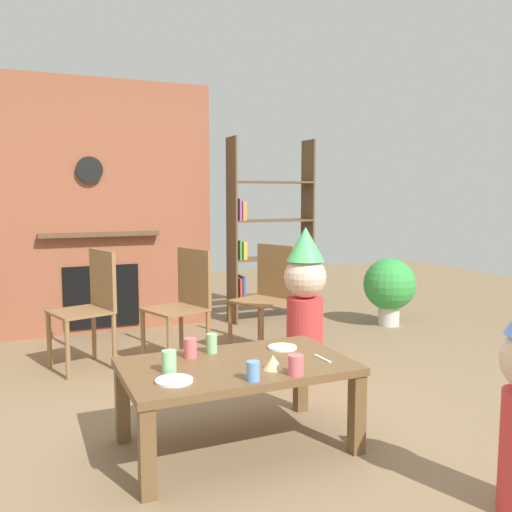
{
  "coord_description": "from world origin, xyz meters",
  "views": [
    {
      "loc": [
        -1.25,
        -2.82,
        1.32
      ],
      "look_at": [
        0.15,
        0.4,
        0.93
      ],
      "focal_mm": 38.43,
      "sensor_mm": 36.0,
      "label": 1
    }
  ],
  "objects_px": {
    "paper_cup_near_left": "(212,343)",
    "dining_chair_left": "(92,301)",
    "paper_plate_front": "(174,381)",
    "dining_chair_middle": "(185,299)",
    "paper_cup_far_left": "(190,348)",
    "paper_cup_far_right": "(169,361)",
    "paper_plate_rear": "(282,347)",
    "paper_cup_near_right": "(296,365)",
    "dining_chair_right": "(268,291)",
    "child_in_pink": "(305,299)",
    "birthday_cake_slice": "(273,362)",
    "paper_cup_center": "(253,371)",
    "coffee_table": "(237,375)",
    "potted_plant_tall": "(389,286)",
    "bookshelf": "(266,237)"
  },
  "relations": [
    {
      "from": "paper_cup_near_right",
      "to": "dining_chair_right",
      "type": "relative_size",
      "value": 0.11
    },
    {
      "from": "paper_cup_far_left",
      "to": "paper_plate_front",
      "type": "xyz_separation_m",
      "value": [
        -0.18,
        -0.34,
        -0.05
      ]
    },
    {
      "from": "dining_chair_middle",
      "to": "dining_chair_right",
      "type": "xyz_separation_m",
      "value": [
        0.74,
        0.05,
        0.0
      ]
    },
    {
      "from": "child_in_pink",
      "to": "paper_cup_far_left",
      "type": "bearing_deg",
      "value": -12.54
    },
    {
      "from": "coffee_table",
      "to": "child_in_pink",
      "type": "xyz_separation_m",
      "value": [
        0.85,
        0.83,
        0.19
      ]
    },
    {
      "from": "dining_chair_left",
      "to": "potted_plant_tall",
      "type": "relative_size",
      "value": 1.32
    },
    {
      "from": "child_in_pink",
      "to": "potted_plant_tall",
      "type": "relative_size",
      "value": 1.6
    },
    {
      "from": "dining_chair_middle",
      "to": "potted_plant_tall",
      "type": "relative_size",
      "value": 1.32
    },
    {
      "from": "paper_cup_center",
      "to": "paper_cup_far_right",
      "type": "xyz_separation_m",
      "value": [
        -0.33,
        0.28,
        0.01
      ]
    },
    {
      "from": "paper_cup_center",
      "to": "potted_plant_tall",
      "type": "height_order",
      "value": "potted_plant_tall"
    },
    {
      "from": "dining_chair_left",
      "to": "paper_cup_far_right",
      "type": "bearing_deg",
      "value": 78.05
    },
    {
      "from": "paper_cup_near_left",
      "to": "paper_cup_far_left",
      "type": "bearing_deg",
      "value": -163.88
    },
    {
      "from": "birthday_cake_slice",
      "to": "bookshelf",
      "type": "bearing_deg",
      "value": 66.08
    },
    {
      "from": "paper_plate_rear",
      "to": "dining_chair_left",
      "type": "bearing_deg",
      "value": 118.58
    },
    {
      "from": "paper_cup_near_left",
      "to": "dining_chair_left",
      "type": "height_order",
      "value": "dining_chair_left"
    },
    {
      "from": "coffee_table",
      "to": "child_in_pink",
      "type": "height_order",
      "value": "child_in_pink"
    },
    {
      "from": "paper_cup_far_right",
      "to": "potted_plant_tall",
      "type": "relative_size",
      "value": 0.16
    },
    {
      "from": "coffee_table",
      "to": "paper_cup_near_left",
      "type": "xyz_separation_m",
      "value": [
        -0.06,
        0.22,
        0.12
      ]
    },
    {
      "from": "paper_plate_front",
      "to": "dining_chair_middle",
      "type": "bearing_deg",
      "value": 72.28
    },
    {
      "from": "paper_plate_front",
      "to": "birthday_cake_slice",
      "type": "bearing_deg",
      "value": -1.87
    },
    {
      "from": "paper_cup_near_left",
      "to": "paper_cup_far_left",
      "type": "height_order",
      "value": "paper_cup_near_left"
    },
    {
      "from": "paper_cup_far_right",
      "to": "paper_plate_rear",
      "type": "distance_m",
      "value": 0.71
    },
    {
      "from": "paper_cup_center",
      "to": "paper_cup_far_left",
      "type": "height_order",
      "value": "paper_cup_far_left"
    },
    {
      "from": "paper_cup_near_right",
      "to": "paper_plate_rear",
      "type": "xyz_separation_m",
      "value": [
        0.14,
        0.43,
        -0.04
      ]
    },
    {
      "from": "paper_cup_center",
      "to": "dining_chair_middle",
      "type": "height_order",
      "value": "dining_chair_middle"
    },
    {
      "from": "paper_cup_far_right",
      "to": "birthday_cake_slice",
      "type": "bearing_deg",
      "value": -18.33
    },
    {
      "from": "birthday_cake_slice",
      "to": "child_in_pink",
      "type": "height_order",
      "value": "child_in_pink"
    },
    {
      "from": "paper_plate_rear",
      "to": "paper_cup_near_left",
      "type": "bearing_deg",
      "value": 168.69
    },
    {
      "from": "birthday_cake_slice",
      "to": "paper_plate_rear",
      "type": "bearing_deg",
      "value": 56.55
    },
    {
      "from": "coffee_table",
      "to": "paper_cup_far_right",
      "type": "bearing_deg",
      "value": -178.74
    },
    {
      "from": "paper_cup_near_left",
      "to": "paper_cup_far_left",
      "type": "relative_size",
      "value": 1.01
    },
    {
      "from": "potted_plant_tall",
      "to": "dining_chair_right",
      "type": "bearing_deg",
      "value": -167.44
    },
    {
      "from": "paper_cup_center",
      "to": "dining_chair_right",
      "type": "distance_m",
      "value": 2.07
    },
    {
      "from": "paper_cup_near_left",
      "to": "paper_cup_far_right",
      "type": "xyz_separation_m",
      "value": [
        -0.3,
        -0.23,
        0.0
      ]
    },
    {
      "from": "paper_plate_front",
      "to": "dining_chair_middle",
      "type": "height_order",
      "value": "dining_chair_middle"
    },
    {
      "from": "dining_chair_left",
      "to": "dining_chair_middle",
      "type": "bearing_deg",
      "value": 146.71
    },
    {
      "from": "paper_cup_near_left",
      "to": "paper_plate_rear",
      "type": "relative_size",
      "value": 0.65
    },
    {
      "from": "potted_plant_tall",
      "to": "paper_plate_rear",
      "type": "bearing_deg",
      "value": -139.71
    },
    {
      "from": "potted_plant_tall",
      "to": "child_in_pink",
      "type": "bearing_deg",
      "value": -145.55
    },
    {
      "from": "paper_cup_near_left",
      "to": "dining_chair_right",
      "type": "bearing_deg",
      "value": 54.38
    },
    {
      "from": "child_in_pink",
      "to": "dining_chair_middle",
      "type": "relative_size",
      "value": 1.22
    },
    {
      "from": "child_in_pink",
      "to": "dining_chair_middle",
      "type": "bearing_deg",
      "value": -88.79
    },
    {
      "from": "paper_cup_near_left",
      "to": "coffee_table",
      "type": "bearing_deg",
      "value": -74.92
    },
    {
      "from": "coffee_table",
      "to": "paper_cup_far_left",
      "type": "bearing_deg",
      "value": 136.34
    },
    {
      "from": "child_in_pink",
      "to": "dining_chair_middle",
      "type": "distance_m",
      "value": 0.97
    },
    {
      "from": "paper_cup_center",
      "to": "paper_cup_far_left",
      "type": "relative_size",
      "value": 0.88
    },
    {
      "from": "bookshelf",
      "to": "child_in_pink",
      "type": "bearing_deg",
      "value": -106.11
    },
    {
      "from": "bookshelf",
      "to": "dining_chair_right",
      "type": "height_order",
      "value": "bookshelf"
    },
    {
      "from": "paper_cup_near_right",
      "to": "paper_cup_far_left",
      "type": "bearing_deg",
      "value": 129.16
    },
    {
      "from": "paper_cup_far_right",
      "to": "paper_plate_rear",
      "type": "height_order",
      "value": "paper_cup_far_right"
    }
  ]
}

